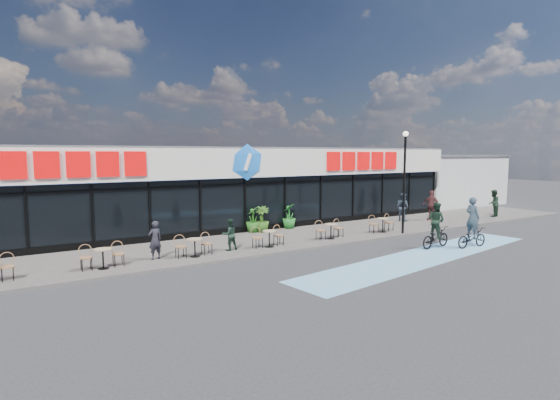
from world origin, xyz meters
The scene contains 21 objects.
ground centered at (0.00, 0.00, 0.00)m, with size 120.00×120.00×0.00m, color #28282B.
sidewalk centered at (0.00, 4.50, 0.05)m, with size 44.00×5.00×0.10m, color #5D5852.
bike_lane centered at (4.00, -1.50, 0.01)m, with size 14.00×2.20×0.01m, color #69A1C8.
building centered at (0.00, 9.93, 2.34)m, with size 30.60×6.57×4.75m.
neighbour_building centered at (20.50, 11.00, 2.06)m, with size 9.20×7.20×4.11m.
lamp_post centered at (6.82, 2.30, 3.23)m, with size 0.28×0.28×5.29m.
bistro_set_1 centered at (-7.78, 3.20, 0.56)m, with size 1.54×0.62×0.90m.
bistro_set_2 centered at (-4.29, 3.20, 0.56)m, with size 1.54×0.62×0.90m.
bistro_set_3 centered at (-0.80, 3.20, 0.56)m, with size 1.54×0.62×0.90m.
bistro_set_4 centered at (2.69, 3.20, 0.56)m, with size 1.54×0.62×0.90m.
bistro_set_5 centered at (6.19, 3.20, 0.56)m, with size 1.54×0.62×0.90m.
potted_plant_left centered at (0.32, 6.71, 0.78)m, with size 0.76×0.76×1.36m, color #235C1A.
potted_plant_mid centered at (0.77, 6.54, 0.79)m, with size 0.77×0.77×1.37m, color #2B5317.
potted_plant_right centered at (2.61, 6.72, 0.78)m, with size 0.77×0.77×1.37m, color #1D6722.
patron_left centered at (-5.77, 3.52, 0.87)m, with size 0.56×0.37×1.53m, color black.
patron_right centered at (-2.58, 3.46, 0.80)m, with size 0.68×0.53×1.39m, color black.
pedestrian_a centered at (11.76, 4.52, 1.04)m, with size 1.10×0.46×1.87m, color brown.
pedestrian_b centered at (9.97, 5.22, 0.97)m, with size 0.84×0.66×1.74m, color #303C4B.
pedestrian_c centered at (16.45, 3.35, 0.99)m, with size 0.87×0.68×1.79m, color black.
cyclist_a centered at (5.73, -0.62, 0.80)m, with size 1.89×0.84×2.08m.
cyclist_b centered at (7.17, -1.46, 0.79)m, with size 1.79×0.73×2.31m.
Camera 1 is at (-10.51, -13.39, 4.27)m, focal length 28.00 mm.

